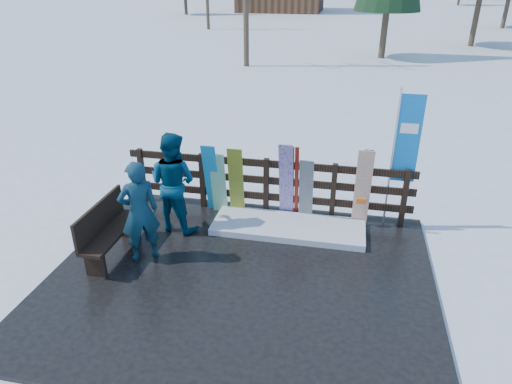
% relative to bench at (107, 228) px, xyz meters
% --- Properties ---
extents(ground, '(700.00, 700.00, 0.00)m').
position_rel_bench_xyz_m(ground, '(2.30, -0.16, -0.60)').
color(ground, white).
rests_on(ground, ground).
extents(deck, '(6.00, 5.00, 0.08)m').
position_rel_bench_xyz_m(deck, '(2.30, -0.16, -0.56)').
color(deck, black).
rests_on(deck, ground).
extents(fence, '(5.60, 0.10, 1.15)m').
position_rel_bench_xyz_m(fence, '(2.30, 2.04, 0.14)').
color(fence, black).
rests_on(fence, deck).
extents(snow_patch, '(2.81, 1.00, 0.12)m').
position_rel_bench_xyz_m(snow_patch, '(2.84, 1.44, -0.46)').
color(snow_patch, white).
rests_on(snow_patch, deck).
extents(bench, '(0.41, 1.50, 0.97)m').
position_rel_bench_xyz_m(bench, '(0.00, 0.00, 0.00)').
color(bench, black).
rests_on(bench, deck).
extents(snowboard_0, '(0.27, 0.36, 1.47)m').
position_rel_bench_xyz_m(snowboard_0, '(1.26, 1.82, 0.22)').
color(snowboard_0, '#199DD9').
rests_on(snowboard_0, deck).
extents(snowboard_1, '(0.29, 0.22, 1.30)m').
position_rel_bench_xyz_m(snowboard_1, '(1.40, 1.82, 0.13)').
color(snowboard_1, white).
rests_on(snowboard_1, deck).
extents(snowboard_2, '(0.29, 0.23, 1.42)m').
position_rel_bench_xyz_m(snowboard_2, '(1.75, 1.82, 0.20)').
color(snowboard_2, '#F6FB2F').
rests_on(snowboard_2, deck).
extents(snowboard_3, '(0.26, 0.43, 1.61)m').
position_rel_bench_xyz_m(snowboard_3, '(2.72, 1.82, 0.29)').
color(snowboard_3, silver).
rests_on(snowboard_3, deck).
extents(snowboard_4, '(0.26, 0.31, 1.32)m').
position_rel_bench_xyz_m(snowboard_4, '(3.10, 1.82, 0.14)').
color(snowboard_4, black).
rests_on(snowboard_4, deck).
extents(snowboard_5, '(0.29, 0.24, 1.57)m').
position_rel_bench_xyz_m(snowboard_5, '(4.12, 1.82, 0.27)').
color(snowboard_5, white).
rests_on(snowboard_5, deck).
extents(ski_pair_a, '(0.17, 0.31, 1.54)m').
position_rel_bench_xyz_m(ski_pair_a, '(2.87, 1.89, 0.25)').
color(ski_pair_a, '#9F2313').
rests_on(ski_pair_a, deck).
extents(ski_pair_b, '(0.17, 0.29, 1.58)m').
position_rel_bench_xyz_m(ski_pair_b, '(4.16, 1.89, 0.27)').
color(ski_pair_b, black).
rests_on(ski_pair_b, deck).
extents(rental_flag, '(0.45, 0.04, 2.60)m').
position_rel_bench_xyz_m(rental_flag, '(4.76, 2.09, 1.09)').
color(rental_flag, silver).
rests_on(rental_flag, deck).
extents(person_front, '(0.76, 0.72, 1.74)m').
position_rel_bench_xyz_m(person_front, '(0.60, 0.04, 0.36)').
color(person_front, '#154D59').
rests_on(person_front, deck).
extents(person_back, '(1.04, 0.89, 1.87)m').
position_rel_bench_xyz_m(person_back, '(0.77, 1.10, 0.42)').
color(person_back, navy).
rests_on(person_back, deck).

